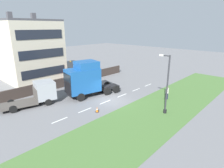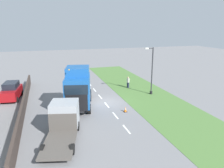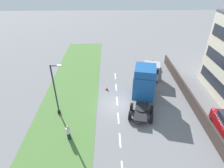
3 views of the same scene
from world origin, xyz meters
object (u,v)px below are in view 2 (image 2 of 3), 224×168
at_px(lorry_cab, 78,89).
at_px(pedestrian, 128,82).
at_px(parked_car, 11,91).
at_px(flatbed_truck, 64,118).
at_px(traffic_cone_lead, 125,109).
at_px(lamp_post, 151,74).

distance_m(lorry_cab, pedestrian, 10.67).
xyz_separation_m(lorry_cab, parked_car, (7.44, -6.06, -1.33)).
distance_m(lorry_cab, flatbed_truck, 5.58).
bearing_deg(traffic_cone_lead, parked_car, -34.25).
bearing_deg(lamp_post, pedestrian, -65.56).
bearing_deg(parked_car, lamp_post, 175.48).
relative_size(lorry_cab, parked_car, 1.73).
height_order(flatbed_truck, parked_car, flatbed_truck).
xyz_separation_m(lamp_post, pedestrian, (1.75, -3.84, -2.02)).
bearing_deg(parked_car, traffic_cone_lead, 152.25).
height_order(pedestrian, traffic_cone_lead, pedestrian).
xyz_separation_m(flatbed_truck, pedestrian, (-10.34, -11.62, -0.61)).
bearing_deg(lorry_cab, lamp_post, -152.63).
bearing_deg(lamp_post, lorry_cab, 14.80).
height_order(lamp_post, pedestrian, lamp_post).
bearing_deg(pedestrian, traffic_cone_lead, 66.97).
height_order(lamp_post, traffic_cone_lead, lamp_post).
bearing_deg(lorry_cab, parked_car, -26.60).
bearing_deg(flatbed_truck, traffic_cone_lead, 38.20).
distance_m(flatbed_truck, pedestrian, 15.56).
height_order(parked_car, lamp_post, lamp_post).
bearing_deg(lorry_cab, pedestrian, -129.41).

